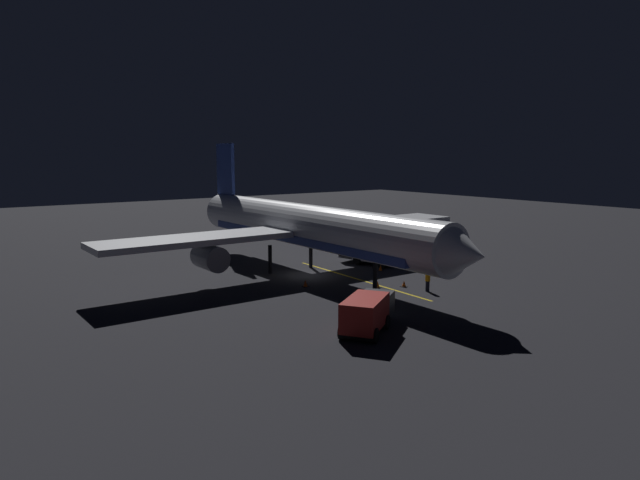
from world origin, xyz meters
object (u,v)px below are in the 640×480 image
(traffic_cone_under_wing, at_px, (305,284))
(traffic_cone_far, at_px, (404,284))
(ground_crew_worker, at_px, (428,281))
(catering_truck, at_px, (371,252))
(baggage_truck, at_px, (368,312))
(traffic_cone_near_right, at_px, (380,268))
(airliner, at_px, (303,227))
(traffic_cone_near_left, at_px, (378,285))

(traffic_cone_under_wing, bearing_deg, traffic_cone_far, 143.70)
(ground_crew_worker, bearing_deg, catering_truck, -108.07)
(baggage_truck, height_order, traffic_cone_near_right, baggage_truck)
(ground_crew_worker, height_order, traffic_cone_near_right, ground_crew_worker)
(airliner, bearing_deg, traffic_cone_near_left, 103.75)
(catering_truck, height_order, traffic_cone_under_wing, catering_truck)
(catering_truck, xyz_separation_m, traffic_cone_near_left, (6.04, 7.86, -1.04))
(airliner, xyz_separation_m, traffic_cone_near_left, (-1.97, 8.06, -4.13))
(traffic_cone_near_left, height_order, traffic_cone_near_right, same)
(baggage_truck, bearing_deg, traffic_cone_near_left, -134.75)
(catering_truck, relative_size, traffic_cone_far, 11.52)
(ground_crew_worker, bearing_deg, traffic_cone_near_right, -106.16)
(baggage_truck, relative_size, traffic_cone_near_left, 10.98)
(baggage_truck, distance_m, traffic_cone_under_wing, 12.64)
(airliner, bearing_deg, traffic_cone_under_wing, 57.86)
(airliner, distance_m, ground_crew_worker, 12.69)
(ground_crew_worker, bearing_deg, baggage_truck, 25.11)
(traffic_cone_under_wing, height_order, traffic_cone_far, same)
(traffic_cone_near_right, height_order, traffic_cone_far, same)
(baggage_truck, relative_size, traffic_cone_far, 10.98)
(traffic_cone_near_right, bearing_deg, traffic_cone_near_left, 46.04)
(airliner, distance_m, traffic_cone_under_wing, 6.53)
(traffic_cone_near_left, bearing_deg, airliner, -76.25)
(airliner, distance_m, traffic_cone_near_right, 8.51)
(airliner, relative_size, traffic_cone_near_right, 73.37)
(traffic_cone_under_wing, bearing_deg, traffic_cone_near_left, 141.07)
(airliner, bearing_deg, ground_crew_worker, 110.94)
(baggage_truck, height_order, ground_crew_worker, baggage_truck)
(catering_truck, distance_m, traffic_cone_under_wing, 11.51)
(traffic_cone_near_right, xyz_separation_m, traffic_cone_under_wing, (9.46, 1.20, 0.00))
(catering_truck, relative_size, traffic_cone_near_right, 11.52)
(baggage_truck, relative_size, ground_crew_worker, 3.47)
(baggage_truck, bearing_deg, ground_crew_worker, -154.89)
(baggage_truck, xyz_separation_m, traffic_cone_near_left, (-8.25, -8.32, -0.94))
(catering_truck, distance_m, traffic_cone_near_right, 3.31)
(catering_truck, bearing_deg, airliner, -1.46)
(catering_truck, height_order, ground_crew_worker, catering_truck)
(traffic_cone_near_right, distance_m, traffic_cone_under_wing, 9.54)
(traffic_cone_under_wing, distance_m, traffic_cone_far, 8.22)
(traffic_cone_near_left, bearing_deg, ground_crew_worker, 125.60)
(catering_truck, relative_size, traffic_cone_near_left, 11.52)
(baggage_truck, relative_size, traffic_cone_under_wing, 10.98)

